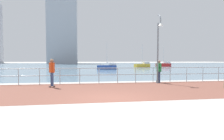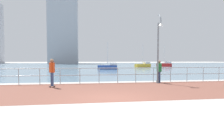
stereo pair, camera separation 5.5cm
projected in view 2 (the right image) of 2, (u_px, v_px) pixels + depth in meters
The scene contains 11 objects.
ground at pixel (87, 67), 48.03m from camera, with size 220.00×220.00×0.00m, color #ADAAA5.
brick_paving at pixel (104, 90), 11.21m from camera, with size 28.00×6.60×0.01m, color brown.
harbor_water at pixel (86, 65), 58.88m from camera, with size 180.00×88.00×0.00m, color slate.
waterfront_railing at pixel (99, 73), 14.43m from camera, with size 25.25×0.06×1.15m.
lamppost at pixel (159, 45), 14.22m from camera, with size 0.36×0.82×5.03m.
skateboarder at pixel (52, 70), 12.26m from camera, with size 0.40×0.52×1.80m.
bystander at pixel (159, 69), 14.76m from camera, with size 0.29×0.56×1.69m.
sailboat_red at pixel (108, 67), 35.22m from camera, with size 3.61×1.80×4.86m.
sailboat_ivory at pixel (164, 65), 49.02m from camera, with size 3.11×3.73×5.27m.
sailboat_teal at pixel (143, 65), 44.05m from camera, with size 3.88×2.25×5.20m.
tower_concrete at pixel (64, 28), 89.50m from camera, with size 12.53×16.25×34.20m.
Camera 2 is at (-1.25, -8.38, 1.74)m, focal length 31.37 mm.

